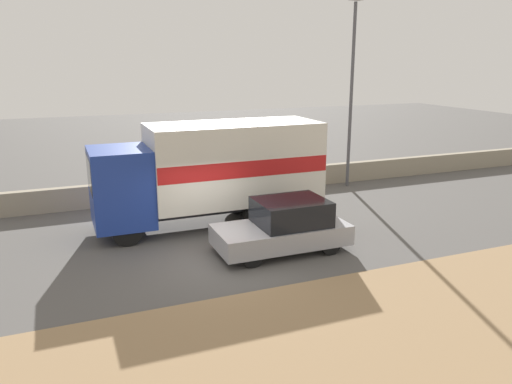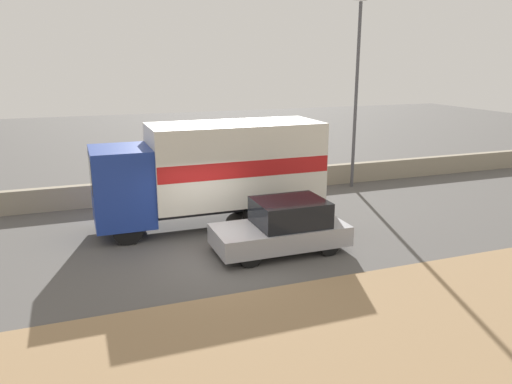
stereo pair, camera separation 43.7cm
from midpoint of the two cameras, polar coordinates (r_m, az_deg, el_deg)
name	(u,v)px [view 2 (the right image)]	position (r m, az deg, el deg)	size (l,w,h in m)	color
ground_plane	(217,258)	(14.39, -3.60, -7.53)	(80.00, 80.00, 0.00)	#514F4C
dirt_shoulder_foreground	(300,366)	(9.79, 6.42, -19.15)	(60.00, 6.37, 0.04)	#937551
stone_wall_backdrop	(172,189)	(20.38, -9.02, 0.39)	(60.00, 0.35, 0.87)	gray
street_lamp	(357,82)	(22.04, 12.02, 12.23)	(0.56, 0.28, 8.02)	#4C4C51
box_truck	(217,168)	(16.74, -3.78, 2.70)	(7.56, 2.43, 3.45)	navy
car_hatchback	(283,227)	(14.67, 4.00, -3.99)	(3.90, 1.82, 1.54)	#9E9EA3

